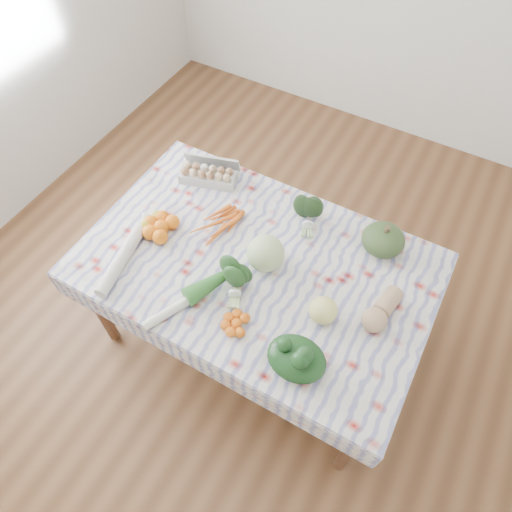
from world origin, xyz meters
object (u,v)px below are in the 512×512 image
butternut_squash (382,309)px  grapefruit (323,310)px  kabocha_squash (383,240)px  dining_table (256,273)px  egg_carton (208,176)px  cabbage (265,253)px

butternut_squash → grapefruit: (-0.22, -0.14, 0.01)m
kabocha_squash → butternut_squash: kabocha_squash is taller
grapefruit → butternut_squash: bearing=31.8°
grapefruit → dining_table: bearing=164.3°
egg_carton → kabocha_squash: bearing=-14.7°
butternut_squash → kabocha_squash: bearing=120.4°
dining_table → grapefruit: 0.43m
dining_table → cabbage: cabbage is taller
butternut_squash → cabbage: bearing=-168.8°
dining_table → kabocha_squash: size_ratio=7.79×
dining_table → egg_carton: size_ratio=5.27×
dining_table → egg_carton: 0.61m
kabocha_squash → grapefruit: kabocha_squash is taller
egg_carton → cabbage: size_ratio=1.73×
egg_carton → kabocha_squash: (0.98, 0.03, 0.03)m
cabbage → egg_carton: bearing=148.4°
kabocha_squash → cabbage: size_ratio=1.17×
dining_table → grapefruit: grapefruit is taller
cabbage → grapefruit: size_ratio=1.42×
dining_table → kabocha_squash: kabocha_squash is taller
dining_table → cabbage: (0.04, 0.02, 0.17)m
dining_table → cabbage: 0.18m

